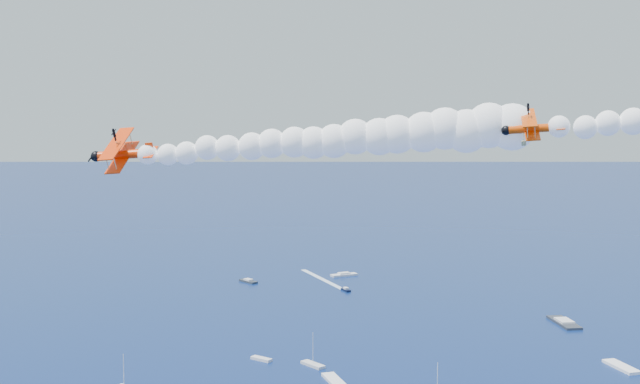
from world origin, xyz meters
The scene contains 5 objects.
biplane_lead centered at (25.82, 30.01, 58.69)m, with size 7.03×7.88×4.75m, color #E44304, non-canonical shape.
biplane_trail centered at (-19.71, 10.33, 55.30)m, with size 8.33×9.34×5.63m, color #FF3605, non-canonical shape.
smoke_trail_trail centered at (2.72, 21.59, 57.17)m, with size 45.09×25.41×9.32m, color white, non-canonical shape.
spectator_boats centered at (-15.67, 104.88, 0.35)m, with size 233.47×175.63×0.70m.
boat_wakes centered at (-21.79, 150.12, 0.03)m, with size 151.09×114.32×0.04m.
Camera 1 is at (55.76, -61.56, 60.54)m, focal length 45.64 mm.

